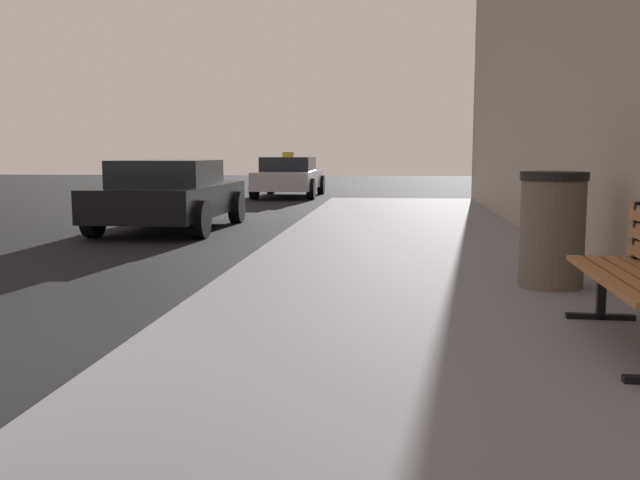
% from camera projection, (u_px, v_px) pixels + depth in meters
% --- Properties ---
extents(sidewalk, '(4.00, 32.00, 0.15)m').
position_uv_depth(sidewalk, '(436.00, 404.00, 3.71)').
color(sidewalk, slate).
rests_on(sidewalk, ground_plane).
extents(trash_bin, '(0.62, 0.62, 1.08)m').
position_uv_depth(trash_bin, '(552.00, 229.00, 6.54)').
color(trash_bin, brown).
rests_on(trash_bin, sidewalk).
extents(car_black, '(2.05, 4.17, 1.27)m').
position_uv_depth(car_black, '(170.00, 194.00, 12.79)').
color(car_black, black).
rests_on(car_black, ground_plane).
extents(car_silver, '(1.96, 4.49, 1.43)m').
position_uv_depth(car_silver, '(289.00, 176.00, 22.53)').
color(car_silver, '#B7B7BF').
rests_on(car_silver, ground_plane).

